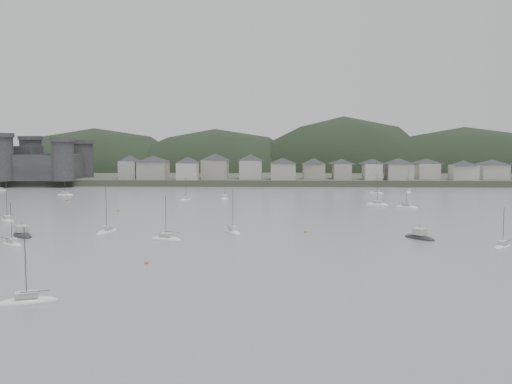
{
  "coord_description": "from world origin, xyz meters",
  "views": [
    {
      "loc": [
        4.78,
        -88.89,
        20.42
      ],
      "look_at": [
        0.0,
        75.0,
        6.0
      ],
      "focal_mm": 39.13,
      "sensor_mm": 36.0,
      "label": 1
    }
  ],
  "objects": [
    {
      "name": "ground",
      "position": [
        0.0,
        0.0,
        0.0
      ],
      "size": [
        900.0,
        900.0,
        0.0
      ],
      "primitive_type": "plane",
      "color": "slate",
      "rests_on": "ground"
    },
    {
      "name": "far_shore_land",
      "position": [
        0.0,
        295.0,
        1.5
      ],
      "size": [
        900.0,
        250.0,
        3.0
      ],
      "primitive_type": "cube",
      "color": "#383D2D",
      "rests_on": "ground"
    },
    {
      "name": "forested_ridge",
      "position": [
        4.83,
        269.4,
        -11.28
      ],
      "size": [
        851.55,
        103.94,
        102.57
      ],
      "color": "black",
      "rests_on": "ground"
    },
    {
      "name": "castle",
      "position": [
        -120.0,
        179.8,
        10.96
      ],
      "size": [
        66.0,
        43.0,
        20.0
      ],
      "color": "#2F3032",
      "rests_on": "far_shore_land"
    },
    {
      "name": "waterfront_town",
      "position": [
        50.59,
        183.34,
        8.66
      ],
      "size": [
        451.48,
        28.46,
        12.92
      ],
      "color": "#A4A296",
      "rests_on": "far_shore_land"
    },
    {
      "name": "moored_fleet",
      "position": [
        -25.67,
        53.64,
        0.18
      ],
      "size": [
        253.89,
        172.25,
        13.21
      ],
      "color": "silver",
      "rests_on": "ground"
    },
    {
      "name": "motor_launch_near",
      "position": [
        36.36,
        30.02,
        0.29
      ],
      "size": [
        6.81,
        7.91,
        3.85
      ],
      "rotation": [
        0.0,
        0.0,
        0.63
      ],
      "color": "black",
      "rests_on": "ground"
    },
    {
      "name": "motor_launch_far",
      "position": [
        -50.18,
        30.76,
        0.29
      ],
      "size": [
        7.91,
        8.44,
        4.02
      ],
      "rotation": [
        0.0,
        0.0,
        3.86
      ],
      "color": "black",
      "rests_on": "ground"
    },
    {
      "name": "mooring_buoys",
      "position": [
        -7.22,
        56.14,
        0.15
      ],
      "size": [
        146.0,
        102.34,
        0.7
      ],
      "color": "#B6713C",
      "rests_on": "ground"
    }
  ]
}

